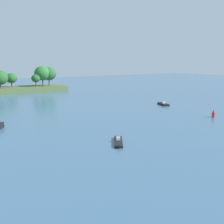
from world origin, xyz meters
name	(u,v)px	position (x,y,z in m)	size (l,w,h in m)	color
treeline_island	(0,85)	(-15.04, 97.14, 3.62)	(59.15, 15.36, 11.05)	#4C6038
small_motorboat	(163,104)	(18.06, 36.95, 0.29)	(3.50, 5.43, 1.03)	black
fishing_skiff	(118,142)	(-16.63, 12.16, 0.20)	(4.37, 5.57, 0.86)	black
channel_buoy_red	(213,114)	(14.00, 16.46, 0.81)	(0.70, 0.70, 1.90)	red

